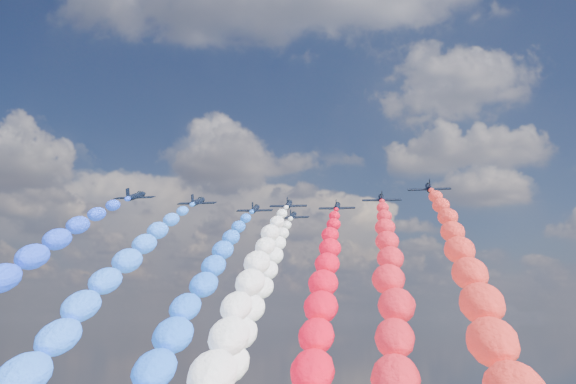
# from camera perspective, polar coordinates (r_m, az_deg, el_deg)

# --- Properties ---
(jet_0) EXTENTS (9.33, 12.32, 5.82)m
(jet_0) POSITION_cam_1_polar(r_m,az_deg,el_deg) (149.69, -12.84, -0.35)
(jet_0) COLOR black
(jet_1) EXTENTS (8.95, 12.05, 5.82)m
(jet_1) POSITION_cam_1_polar(r_m,az_deg,el_deg) (154.29, -7.69, -0.82)
(jet_1) COLOR black
(trail_1) EXTENTS (6.23, 106.52, 54.71)m
(trail_1) POSITION_cam_1_polar(r_m,az_deg,el_deg) (99.97, -16.04, -9.98)
(trail_1) COLOR #2A6EFF
(jet_2) EXTENTS (8.96, 12.05, 5.82)m
(jet_2) POSITION_cam_1_polar(r_m,az_deg,el_deg) (163.35, -2.82, -1.46)
(jet_2) COLOR black
(trail_2) EXTENTS (6.23, 106.52, 54.71)m
(trail_2) POSITION_cam_1_polar(r_m,az_deg,el_deg) (107.59, -7.93, -10.31)
(trail_2) COLOR blue
(jet_3) EXTENTS (9.17, 12.20, 5.82)m
(jet_3) POSITION_cam_1_polar(r_m,az_deg,el_deg) (156.57, 0.05, -1.07)
(jet_3) COLOR black
(trail_3) EXTENTS (6.23, 106.52, 54.71)m
(trail_3) POSITION_cam_1_polar(r_m,az_deg,el_deg) (100.13, -3.74, -10.37)
(trail_3) COLOR white
(jet_4) EXTENTS (8.73, 11.89, 5.82)m
(jet_4) POSITION_cam_1_polar(r_m,az_deg,el_deg) (174.24, 0.39, -2.05)
(jet_4) COLOR black
(trail_4) EXTENTS (6.23, 106.52, 54.71)m
(trail_4) POSITION_cam_1_polar(r_m,az_deg,el_deg) (117.93, -2.65, -10.43)
(trail_4) COLOR white
(jet_5) EXTENTS (8.68, 11.85, 5.82)m
(jet_5) POSITION_cam_1_polar(r_m,az_deg,el_deg) (160.18, 4.20, -1.26)
(jet_5) COLOR black
(trail_5) EXTENTS (6.23, 106.52, 54.71)m
(trail_5) POSITION_cam_1_polar(r_m,az_deg,el_deg) (103.27, 2.91, -10.39)
(trail_5) COLOR red
(jet_6) EXTENTS (8.68, 11.85, 5.82)m
(jet_6) POSITION_cam_1_polar(r_m,az_deg,el_deg) (150.32, 7.96, -0.56)
(jet_6) COLOR black
(trail_6) EXTENTS (6.23, 106.52, 54.71)m
(trail_6) POSITION_cam_1_polar(r_m,az_deg,el_deg) (93.20, 8.94, -10.24)
(trail_6) COLOR red
(jet_7) EXTENTS (9.26, 12.27, 5.82)m
(jet_7) POSITION_cam_1_polar(r_m,az_deg,el_deg) (139.47, 11.90, 0.36)
(jet_7) COLOR black
(trail_7) EXTENTS (6.23, 106.52, 54.71)m
(trail_7) POSITION_cam_1_polar(r_m,az_deg,el_deg) (82.53, 15.85, -9.93)
(trail_7) COLOR red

